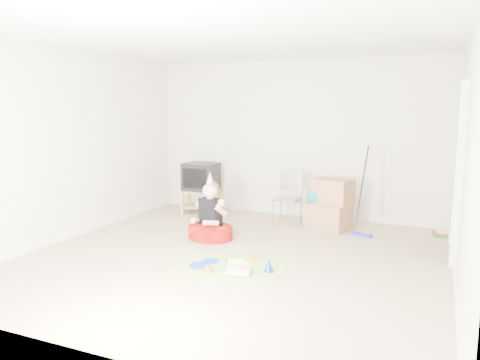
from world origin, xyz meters
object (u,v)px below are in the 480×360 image
at_px(folding_chair, 287,199).
at_px(birthday_cake, 238,271).
at_px(tv_stand, 201,199).
at_px(seated_woman, 210,224).
at_px(cardboard_boxes, 330,205).
at_px(crt_tv, 201,177).

height_order(folding_chair, birthday_cake, folding_chair).
height_order(tv_stand, seated_woman, seated_woman).
height_order(folding_chair, cardboard_boxes, folding_chair).
distance_m(tv_stand, crt_tv, 0.40).
bearing_deg(crt_tv, cardboard_boxes, -3.84).
relative_size(crt_tv, cardboard_boxes, 0.71).
xyz_separation_m(cardboard_boxes, birthday_cake, (-0.48, -2.33, -0.33)).
relative_size(tv_stand, crt_tv, 1.30).
relative_size(crt_tv, folding_chair, 0.65).
bearing_deg(cardboard_boxes, birthday_cake, -101.70).
relative_size(tv_stand, birthday_cake, 2.31).
xyz_separation_m(tv_stand, folding_chair, (1.62, -0.18, 0.16)).
bearing_deg(folding_chair, birthday_cake, -85.43).
bearing_deg(tv_stand, seated_woman, -57.32).
distance_m(tv_stand, folding_chair, 1.64).
bearing_deg(seated_woman, folding_chair, 58.10).
bearing_deg(seated_woman, crt_tv, 122.68).
xyz_separation_m(seated_woman, birthday_cake, (0.93, -1.15, -0.17)).
relative_size(cardboard_boxes, birthday_cake, 2.50).
height_order(tv_stand, crt_tv, crt_tv).
bearing_deg(birthday_cake, tv_stand, 125.67).
distance_m(crt_tv, seated_woman, 1.69).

